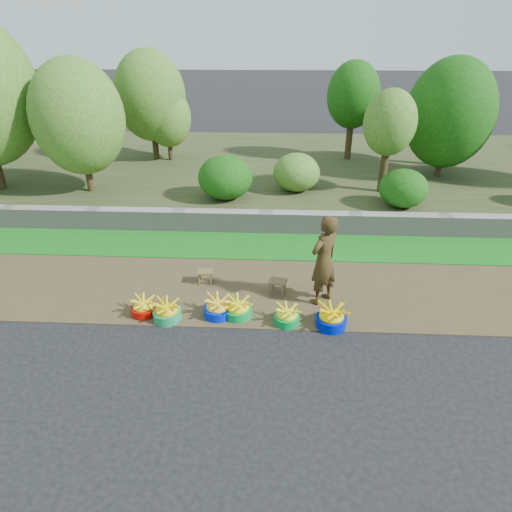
{
  "coord_description": "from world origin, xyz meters",
  "views": [
    {
      "loc": [
        0.26,
        -5.93,
        4.52
      ],
      "look_at": [
        -0.11,
        1.3,
        0.75
      ],
      "focal_mm": 30.0,
      "sensor_mm": 36.0,
      "label": 1
    }
  ],
  "objects_px": {
    "vendor_woman": "(324,260)",
    "basin_e": "(287,316)",
    "basin_b": "(167,312)",
    "stool_right": "(278,283)",
    "basin_c": "(218,308)",
    "basin_f": "(331,318)",
    "basin_a": "(144,307)",
    "stool_left": "(205,273)",
    "basin_d": "(238,309)"
  },
  "relations": [
    {
      "from": "basin_a",
      "to": "basin_c",
      "type": "bearing_deg",
      "value": 0.9
    },
    {
      "from": "basin_d",
      "to": "stool_right",
      "type": "relative_size",
      "value": 1.29
    },
    {
      "from": "basin_b",
      "to": "basin_d",
      "type": "relative_size",
      "value": 1.0
    },
    {
      "from": "basin_c",
      "to": "stool_left",
      "type": "relative_size",
      "value": 1.64
    },
    {
      "from": "vendor_woman",
      "to": "basin_c",
      "type": "bearing_deg",
      "value": -27.13
    },
    {
      "from": "basin_a",
      "to": "stool_left",
      "type": "xyz_separation_m",
      "value": [
        0.94,
        1.13,
        0.08
      ]
    },
    {
      "from": "basin_b",
      "to": "vendor_woman",
      "type": "relative_size",
      "value": 0.29
    },
    {
      "from": "basin_d",
      "to": "basin_f",
      "type": "relative_size",
      "value": 0.93
    },
    {
      "from": "basin_e",
      "to": "basin_f",
      "type": "height_order",
      "value": "basin_f"
    },
    {
      "from": "basin_b",
      "to": "basin_f",
      "type": "distance_m",
      "value": 2.88
    },
    {
      "from": "basin_b",
      "to": "basin_f",
      "type": "height_order",
      "value": "basin_f"
    },
    {
      "from": "basin_d",
      "to": "stool_left",
      "type": "xyz_separation_m",
      "value": [
        -0.76,
        1.11,
        0.07
      ]
    },
    {
      "from": "basin_a",
      "to": "basin_b",
      "type": "distance_m",
      "value": 0.48
    },
    {
      "from": "vendor_woman",
      "to": "basin_a",
      "type": "bearing_deg",
      "value": -33.48
    },
    {
      "from": "basin_b",
      "to": "basin_d",
      "type": "bearing_deg",
      "value": 7.14
    },
    {
      "from": "basin_b",
      "to": "vendor_woman",
      "type": "xyz_separation_m",
      "value": [
        2.76,
        0.71,
        0.72
      ]
    },
    {
      "from": "basin_b",
      "to": "stool_right",
      "type": "relative_size",
      "value": 1.3
    },
    {
      "from": "basin_b",
      "to": "stool_left",
      "type": "height_order",
      "value": "basin_b"
    },
    {
      "from": "basin_e",
      "to": "basin_f",
      "type": "bearing_deg",
      "value": -3.48
    },
    {
      "from": "basin_a",
      "to": "basin_f",
      "type": "bearing_deg",
      "value": -3.14
    },
    {
      "from": "stool_left",
      "to": "basin_a",
      "type": "bearing_deg",
      "value": -129.75
    },
    {
      "from": "basin_b",
      "to": "basin_c",
      "type": "bearing_deg",
      "value": 9.89
    },
    {
      "from": "basin_d",
      "to": "stool_right",
      "type": "xyz_separation_m",
      "value": [
        0.7,
        0.78,
        0.08
      ]
    },
    {
      "from": "basin_c",
      "to": "stool_left",
      "type": "xyz_separation_m",
      "value": [
        -0.4,
        1.11,
        0.06
      ]
    },
    {
      "from": "basin_e",
      "to": "vendor_woman",
      "type": "distance_m",
      "value": 1.22
    },
    {
      "from": "basin_d",
      "to": "basin_e",
      "type": "xyz_separation_m",
      "value": [
        0.87,
        -0.16,
        -0.01
      ]
    },
    {
      "from": "stool_left",
      "to": "vendor_woman",
      "type": "xyz_separation_m",
      "value": [
        2.28,
        -0.55,
        0.65
      ]
    },
    {
      "from": "vendor_woman",
      "to": "basin_e",
      "type": "bearing_deg",
      "value": 4.12
    },
    {
      "from": "basin_e",
      "to": "basin_b",
      "type": "bearing_deg",
      "value": 179.89
    },
    {
      "from": "vendor_woman",
      "to": "basin_d",
      "type": "bearing_deg",
      "value": -23.55
    },
    {
      "from": "basin_d",
      "to": "basin_e",
      "type": "distance_m",
      "value": 0.88
    },
    {
      "from": "basin_c",
      "to": "basin_d",
      "type": "bearing_deg",
      "value": 0.33
    },
    {
      "from": "stool_right",
      "to": "vendor_woman",
      "type": "xyz_separation_m",
      "value": [
        0.82,
        -0.22,
        0.64
      ]
    },
    {
      "from": "basin_c",
      "to": "basin_a",
      "type": "bearing_deg",
      "value": -179.1
    },
    {
      "from": "basin_c",
      "to": "basin_d",
      "type": "xyz_separation_m",
      "value": [
        0.36,
        0.0,
        -0.01
      ]
    },
    {
      "from": "stool_right",
      "to": "basin_c",
      "type": "bearing_deg",
      "value": -143.61
    },
    {
      "from": "basin_d",
      "to": "basin_e",
      "type": "bearing_deg",
      "value": -10.41
    },
    {
      "from": "basin_a",
      "to": "basin_e",
      "type": "bearing_deg",
      "value": -3.04
    },
    {
      "from": "basin_f",
      "to": "stool_right",
      "type": "height_order",
      "value": "basin_f"
    },
    {
      "from": "basin_b",
      "to": "basin_c",
      "type": "distance_m",
      "value": 0.89
    },
    {
      "from": "basin_e",
      "to": "stool_right",
      "type": "height_order",
      "value": "basin_e"
    },
    {
      "from": "basin_f",
      "to": "stool_left",
      "type": "height_order",
      "value": "basin_f"
    },
    {
      "from": "basin_e",
      "to": "stool_left",
      "type": "relative_size",
      "value": 1.44
    },
    {
      "from": "basin_a",
      "to": "basin_d",
      "type": "bearing_deg",
      "value": 0.78
    },
    {
      "from": "basin_c",
      "to": "basin_d",
      "type": "distance_m",
      "value": 0.36
    },
    {
      "from": "basin_c",
      "to": "stool_left",
      "type": "height_order",
      "value": "basin_c"
    },
    {
      "from": "basin_c",
      "to": "basin_f",
      "type": "relative_size",
      "value": 0.97
    },
    {
      "from": "basin_b",
      "to": "basin_e",
      "type": "height_order",
      "value": "basin_b"
    },
    {
      "from": "basin_c",
      "to": "basin_b",
      "type": "bearing_deg",
      "value": -170.11
    },
    {
      "from": "stool_left",
      "to": "stool_right",
      "type": "bearing_deg",
      "value": -12.49
    }
  ]
}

